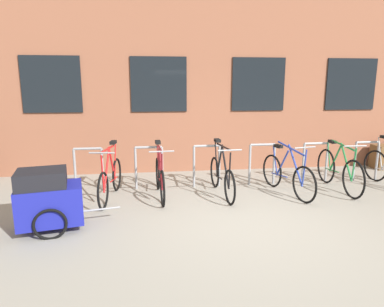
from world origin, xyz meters
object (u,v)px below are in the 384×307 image
(bicycle_maroon, at_px, (160,177))
(bicycle_blue, at_px, (287,175))
(bicycle_red, at_px, (110,179))
(bicycle_black, at_px, (222,176))
(bike_trailer, at_px, (49,199))
(bicycle_green, at_px, (339,170))

(bicycle_maroon, height_order, bicycle_blue, bicycle_maroon)
(bicycle_red, bearing_deg, bicycle_blue, -2.31)
(bicycle_red, distance_m, bicycle_black, 2.12)
(bicycle_red, height_order, bicycle_maroon, bicycle_red)
(bicycle_maroon, bearing_deg, bicycle_red, -179.96)
(bicycle_red, distance_m, bicycle_blue, 3.42)
(bike_trailer, bearing_deg, bicycle_green, 14.03)
(bicycle_maroon, distance_m, bike_trailer, 2.14)
(bicycle_blue, bearing_deg, bicycle_red, 177.69)
(bicycle_red, bearing_deg, bicycle_maroon, 0.04)
(bicycle_black, bearing_deg, bicycle_green, 0.30)
(bicycle_red, relative_size, bike_trailer, 1.17)
(bicycle_red, height_order, bicycle_green, bicycle_red)
(bicycle_maroon, relative_size, bicycle_black, 0.98)
(bicycle_maroon, bearing_deg, bike_trailer, -141.06)
(bicycle_green, bearing_deg, bicycle_red, 179.76)
(bicycle_black, xyz_separation_m, bike_trailer, (-2.86, -1.31, 0.11))
(bicycle_black, bearing_deg, bike_trailer, -155.37)
(bicycle_maroon, height_order, bicycle_green, bicycle_maroon)
(bicycle_red, xyz_separation_m, bicycle_maroon, (0.93, 0.00, -0.00))
(bicycle_green, xyz_separation_m, bicycle_blue, (-1.15, -0.12, -0.02))
(bicycle_green, xyz_separation_m, bicycle_black, (-2.44, -0.01, -0.03))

